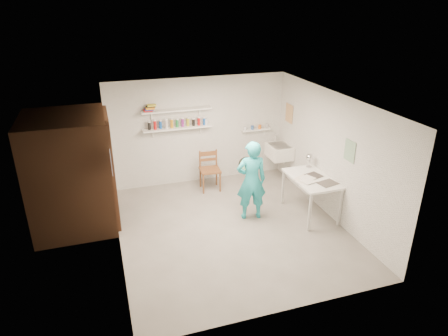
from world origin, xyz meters
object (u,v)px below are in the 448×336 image
object	(u,v)px
desk_lamp	(310,157)
work_table	(310,196)
wall_clock	(246,164)
man	(251,181)
belfast_sink	(279,151)
wooden_chair	(210,170)

from	to	relation	value
desk_lamp	work_table	bearing A→B (deg)	-112.42
wall_clock	work_table	distance (m)	1.42
wall_clock	work_table	size ratio (longest dim) A/B	0.24
man	work_table	xyz separation A→B (m)	(1.14, -0.24, -0.39)
wall_clock	desk_lamp	xyz separation A→B (m)	(1.37, 0.01, -0.03)
belfast_sink	man	world-z (taller)	man
belfast_sink	man	xyz separation A→B (m)	(-1.25, -1.44, 0.08)
belfast_sink	desk_lamp	size ratio (longest dim) A/B	4.06
wall_clock	wooden_chair	world-z (taller)	wall_clock
man	desk_lamp	bearing A→B (deg)	-161.84
wall_clock	wooden_chair	distance (m)	1.39
wall_clock	man	bearing A→B (deg)	-73.29
man	wooden_chair	bearing A→B (deg)	-65.68
wall_clock	work_table	bearing A→B (deg)	-12.97
desk_lamp	belfast_sink	bearing A→B (deg)	94.03
wooden_chair	desk_lamp	size ratio (longest dim) A/B	6.28
belfast_sink	man	bearing A→B (deg)	-131.10
wooden_chair	desk_lamp	bearing A→B (deg)	-30.49
work_table	desk_lamp	size ratio (longest dim) A/B	8.00
work_table	desk_lamp	world-z (taller)	desk_lamp
belfast_sink	desk_lamp	distance (m)	1.25
wooden_chair	work_table	distance (m)	2.27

